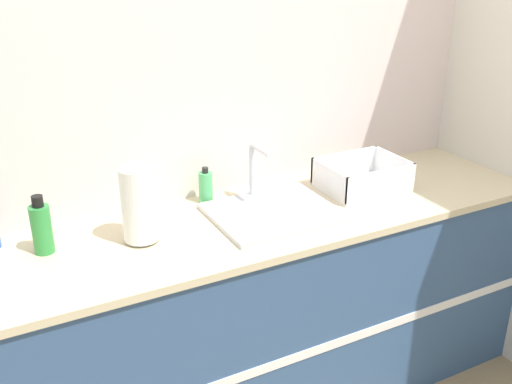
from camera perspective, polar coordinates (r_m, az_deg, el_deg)
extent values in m
cube|color=silver|center=(2.41, -5.19, 9.07)|extent=(4.95, 0.06, 2.60)
cube|color=beige|center=(2.93, 22.27, 9.96)|extent=(0.06, 2.60, 2.60)
cube|color=#33517A|center=(2.51, -1.48, -12.26)|extent=(2.55, 0.60, 0.86)
cube|color=white|center=(2.30, 1.89, -16.02)|extent=(2.55, 0.01, 0.04)
cube|color=beige|center=(2.28, -1.60, -3.12)|extent=(2.57, 0.62, 0.03)
cube|color=silver|center=(2.32, 1.65, -1.97)|extent=(0.47, 0.39, 0.02)
cylinder|color=silver|center=(2.41, -0.37, 2.13)|extent=(0.02, 0.02, 0.21)
cylinder|color=silver|center=(2.32, 0.44, 4.04)|extent=(0.02, 0.14, 0.02)
cylinder|color=#4C4C51|center=(2.17, -10.78, -4.46)|extent=(0.09, 0.09, 0.01)
cylinder|color=white|center=(2.11, -11.06, -1.11)|extent=(0.13, 0.13, 0.27)
cube|color=white|center=(2.60, 10.00, 0.48)|extent=(0.35, 0.27, 0.01)
cube|color=white|center=(2.49, 11.85, 0.80)|extent=(0.35, 0.01, 0.11)
cube|color=white|center=(2.67, 8.46, 2.65)|extent=(0.35, 0.01, 0.11)
cube|color=white|center=(2.48, 7.01, 1.12)|extent=(0.01, 0.27, 0.11)
cube|color=white|center=(2.68, 12.95, 2.35)|extent=(0.01, 0.27, 0.11)
cylinder|color=#2D8C3D|center=(2.15, -19.72, -3.38)|extent=(0.07, 0.07, 0.17)
cylinder|color=black|center=(2.10, -20.10, -0.83)|extent=(0.04, 0.04, 0.04)
cylinder|color=#4CB266|center=(2.42, -4.81, 0.44)|extent=(0.06, 0.06, 0.13)
cylinder|color=black|center=(2.39, -4.87, 2.09)|extent=(0.03, 0.03, 0.02)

